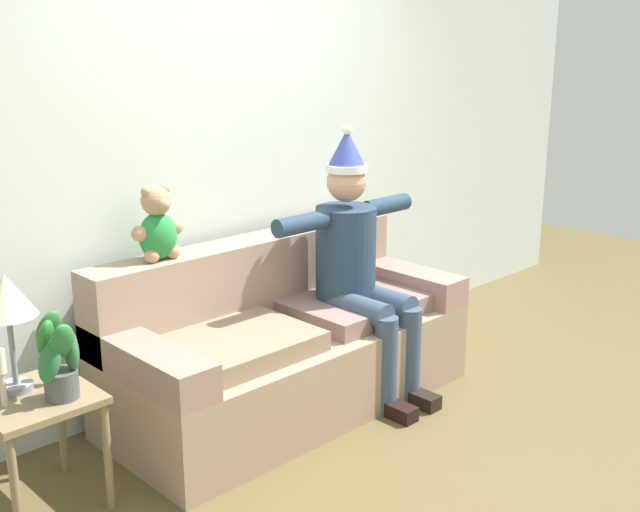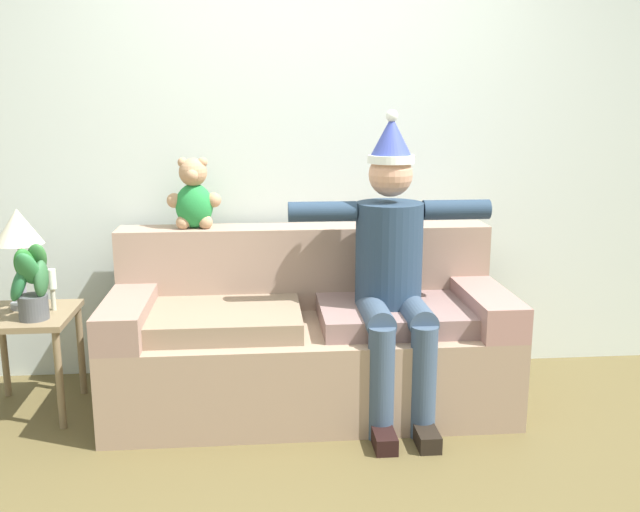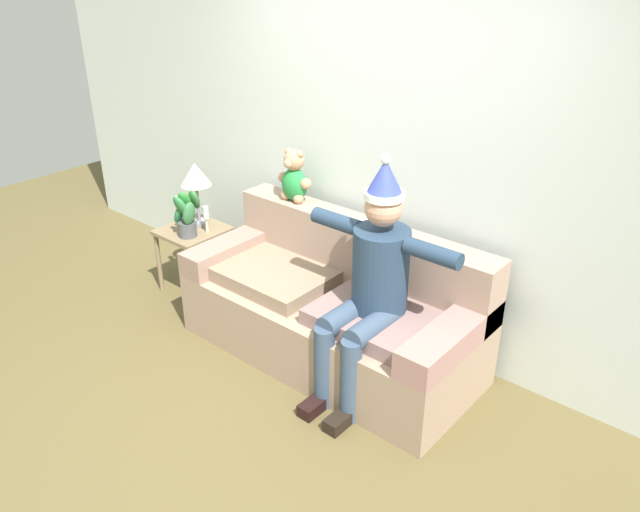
{
  "view_description": "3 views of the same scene",
  "coord_description": "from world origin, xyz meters",
  "views": [
    {
      "loc": [
        -2.63,
        -1.95,
        1.96
      ],
      "look_at": [
        0.11,
        0.86,
        0.86
      ],
      "focal_mm": 43.51,
      "sensor_mm": 36.0,
      "label": 1
    },
    {
      "loc": [
        -0.25,
        -2.49,
        1.57
      ],
      "look_at": [
        0.05,
        0.96,
        0.8
      ],
      "focal_mm": 39.48,
      "sensor_mm": 36.0,
      "label": 2
    },
    {
      "loc": [
        2.28,
        -1.81,
        2.57
      ],
      "look_at": [
        0.07,
        0.8,
        0.85
      ],
      "focal_mm": 35.46,
      "sensor_mm": 36.0,
      "label": 3
    }
  ],
  "objects": [
    {
      "name": "ground_plane",
      "position": [
        0.0,
        0.0,
        0.0
      ],
      "size": [
        10.0,
        10.0,
        0.0
      ],
      "primitive_type": "plane",
      "color": "brown"
    },
    {
      "name": "back_wall",
      "position": [
        0.0,
        1.55,
        1.35
      ],
      "size": [
        7.0,
        0.1,
        2.7
      ],
      "primitive_type": "cube",
      "color": "silver",
      "rests_on": "ground_plane"
    },
    {
      "name": "couch",
      "position": [
        0.0,
        1.03,
        0.35
      ],
      "size": [
        2.03,
        0.88,
        0.89
      ],
      "color": "#9C8169",
      "rests_on": "ground_plane"
    },
    {
      "name": "teddy_bear",
      "position": [
        -0.59,
        1.3,
        1.06
      ],
      "size": [
        0.29,
        0.17,
        0.38
      ],
      "color": "#24883D",
      "rests_on": "couch"
    },
    {
      "name": "table_lamp",
      "position": [
        -1.45,
        1.1,
        0.93
      ],
      "size": [
        0.24,
        0.24,
        0.51
      ],
      "color": "gray",
      "rests_on": "side_table"
    },
    {
      "name": "candle_short",
      "position": [
        -1.29,
        1.04,
        0.66
      ],
      "size": [
        0.04,
        0.04,
        0.21
      ],
      "color": "beige",
      "rests_on": "side_table"
    },
    {
      "name": "potted_plant",
      "position": [
        -1.35,
        0.9,
        0.71
      ],
      "size": [
        0.22,
        0.25,
        0.38
      ],
      "color": "#4E5154",
      "rests_on": "side_table"
    },
    {
      "name": "side_table",
      "position": [
        -1.42,
        1.0,
        0.44
      ],
      "size": [
        0.46,
        0.49,
        0.53
      ],
      "color": "#826D4E",
      "rests_on": "ground_plane"
    },
    {
      "name": "person_seated",
      "position": [
        0.41,
        0.86,
        0.77
      ],
      "size": [
        1.02,
        0.77,
        1.52
      ],
      "color": "#253950",
      "rests_on": "ground_plane"
    }
  ]
}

